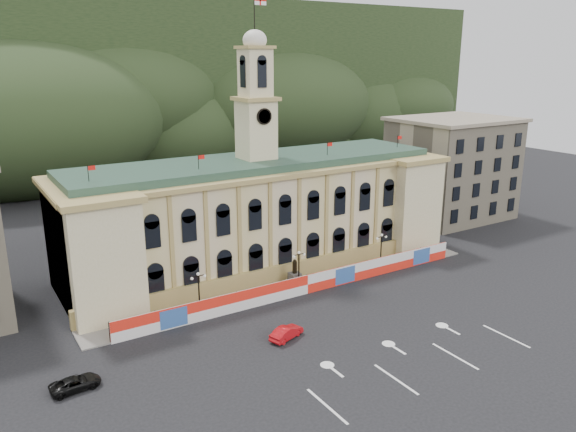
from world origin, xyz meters
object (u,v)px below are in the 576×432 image
lamp_center (299,266)px  red_sedan (286,333)px  black_suv (76,383)px  statue (295,277)px

lamp_center → red_sedan: (-8.58, -10.78, -2.38)m
red_sedan → black_suv: red_sedan is taller
lamp_center → black_suv: 31.36m
black_suv → red_sedan: bearing=-99.9°
statue → red_sedan: statue is taller
lamp_center → statue: bearing=90.0°
red_sedan → black_suv: (-21.42, 1.99, -0.07)m
statue → lamp_center: bearing=-90.0°
statue → black_suv: statue is taller
lamp_center → black_suv: bearing=-163.7°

